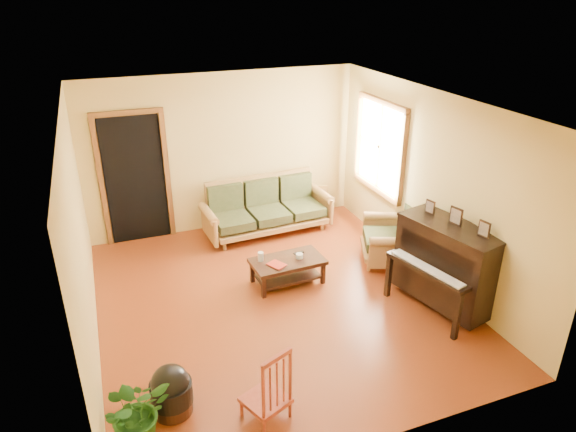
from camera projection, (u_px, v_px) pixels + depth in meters
name	position (u px, v px, depth m)	size (l,w,h in m)	color
floor	(276.00, 300.00, 6.82)	(5.00, 5.00, 0.00)	#5E220C
doorway	(135.00, 180.00, 8.03)	(1.08, 0.16, 2.05)	black
window	(380.00, 147.00, 8.02)	(0.12, 1.36, 1.46)	white
sofa	(268.00, 207.00, 8.49)	(2.10, 0.88, 0.90)	olive
coffee_table	(288.00, 271.00, 7.14)	(1.00, 0.54, 0.36)	black
armchair	(389.00, 234.00, 7.59)	(0.87, 0.91, 0.91)	olive
piano	(446.00, 266.00, 6.48)	(0.77, 1.30, 1.15)	black
footstool	(172.00, 395.00, 4.98)	(0.41, 0.41, 0.39)	black
red_chair	(265.00, 383.00, 4.83)	(0.39, 0.42, 0.83)	maroon
leaning_frame	(317.00, 200.00, 9.27)	(0.40, 0.09, 0.54)	#B3843B
ceramic_crock	(328.00, 207.00, 9.30)	(0.19, 0.19, 0.24)	#334B9A
potted_plant	(137.00, 411.00, 4.61)	(0.61, 0.53, 0.68)	#1E5317
book	(272.00, 267.00, 6.86)	(0.18, 0.24, 0.02)	maroon
candle	(261.00, 257.00, 7.01)	(0.08, 0.08, 0.13)	silver
glass_jar	(299.00, 256.00, 7.10)	(0.10, 0.10, 0.07)	silver
remote	(299.00, 253.00, 7.24)	(0.15, 0.04, 0.01)	black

